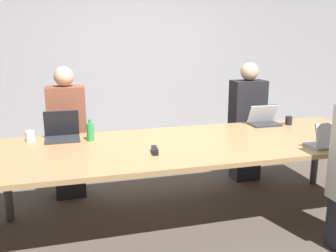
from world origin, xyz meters
name	(u,v)px	position (x,y,z in m)	size (l,w,h in m)	color
ground_plane	(192,219)	(0.00, 0.00, 0.00)	(24.00, 24.00, 0.00)	brown
curtain_wall	(141,59)	(0.00, 2.35, 1.40)	(12.00, 0.06, 2.80)	#ADADB2
conference_table	(193,148)	(0.00, 0.00, 0.72)	(3.78, 1.26, 0.78)	tan
laptop_far_right	(263,119)	(1.00, 0.47, 0.84)	(0.33, 0.23, 0.22)	#333338
person_far_right	(247,124)	(0.99, 0.84, 0.70)	(0.40, 0.24, 1.44)	#2D2D38
cup_far_right	(289,120)	(1.27, 0.39, 0.82)	(0.07, 0.07, 0.09)	#232328
laptop_near_right	(330,140)	(1.12, -0.47, 0.85)	(0.35, 0.23, 0.23)	#B7B7BC
laptop_far_left	(62,131)	(-1.17, 0.46, 0.85)	(0.33, 0.26, 0.27)	#333338
person_far_left	(68,135)	(-1.12, 0.89, 0.70)	(0.40, 0.24, 1.43)	#2D2D38
cup_far_left	(30,136)	(-1.46, 0.45, 0.83)	(0.09, 0.09, 0.10)	white
bottle_far_left	(90,131)	(-0.91, 0.33, 0.87)	(0.07, 0.07, 0.21)	green
stapler	(155,150)	(-0.42, -0.21, 0.80)	(0.06, 0.15, 0.05)	black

